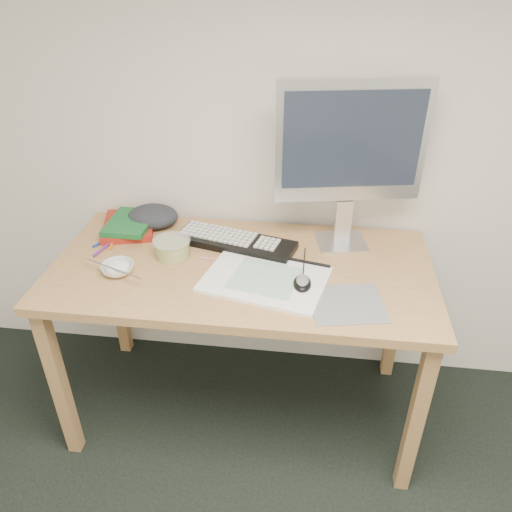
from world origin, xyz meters
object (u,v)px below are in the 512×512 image
at_px(desk, 242,284).
at_px(monitor, 351,146).
at_px(keyboard, 235,242).
at_px(sketchpad, 265,279).
at_px(rice_bowl, 118,269).

relative_size(desk, monitor, 2.21).
bearing_deg(desk, keyboard, 107.64).
height_order(desk, monitor, monitor).
relative_size(sketchpad, keyboard, 0.89).
bearing_deg(rice_bowl, keyboard, 32.45).
bearing_deg(monitor, keyboard, 178.97).
distance_m(desk, rice_bowl, 0.46).
relative_size(monitor, rice_bowl, 5.38).
height_order(sketchpad, monitor, monitor).
xyz_separation_m(keyboard, rice_bowl, (-0.39, -0.25, 0.00)).
bearing_deg(keyboard, monitor, 24.69).
xyz_separation_m(keyboard, monitor, (0.41, 0.07, 0.38)).
distance_m(sketchpad, monitor, 0.56).
relative_size(sketchpad, monitor, 0.66).
height_order(sketchpad, keyboard, keyboard).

